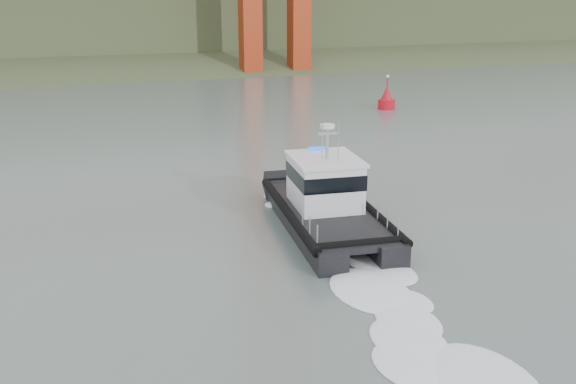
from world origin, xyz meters
name	(u,v)px	position (x,y,z in m)	size (l,w,h in m)	color
ground	(361,302)	(0.00, 0.00, 0.00)	(400.00, 400.00, 0.00)	#52615D
headlands	(101,17)	(0.00, 125.50, 7.05)	(500.00, 105.36, 27.12)	#3E512E
patrol_boat	(326,201)	(2.19, 8.87, 1.51)	(5.91, 12.85, 6.03)	black
nav_buoy	(387,99)	(23.24, 40.71, 1.04)	(1.90, 1.90, 3.96)	red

